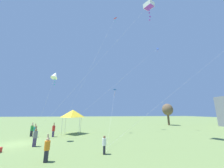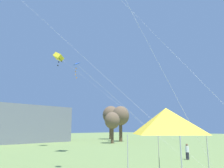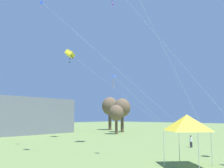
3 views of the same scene
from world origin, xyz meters
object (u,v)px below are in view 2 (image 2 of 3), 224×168
object	(u,v)px
kite_yellow_box_3	(59,57)
kite_blue_delta_5	(79,67)
festival_tent	(166,121)
person_white_shirt	(187,151)

from	to	relation	value
kite_yellow_box_3	kite_blue_delta_5	size ratio (longest dim) A/B	1.98
festival_tent	person_white_shirt	world-z (taller)	festival_tent
festival_tent	kite_blue_delta_5	world-z (taller)	kite_blue_delta_5
festival_tent	kite_yellow_box_3	distance (m)	29.88
person_white_shirt	kite_blue_delta_5	size ratio (longest dim) A/B	0.13
festival_tent	kite_yellow_box_3	xyz separation A→B (m)	(9.72, 25.76, 11.60)
festival_tent	person_white_shirt	size ratio (longest dim) A/B	2.68
person_white_shirt	kite_yellow_box_3	xyz separation A→B (m)	(-1.81, 21.25, 14.16)
festival_tent	kite_yellow_box_3	size ratio (longest dim) A/B	0.18
kite_yellow_box_3	kite_blue_delta_5	distance (m)	21.83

